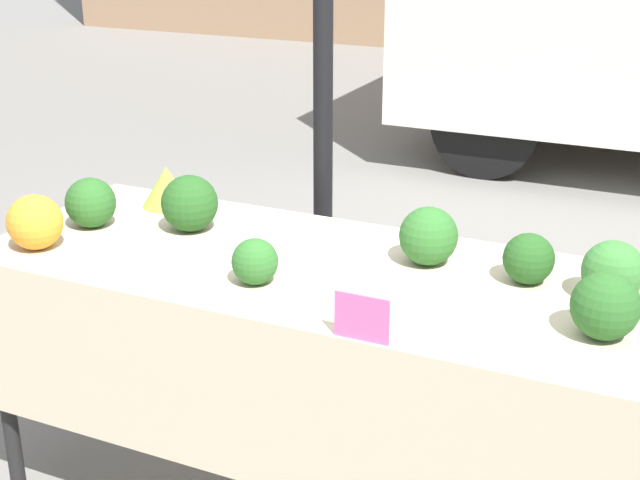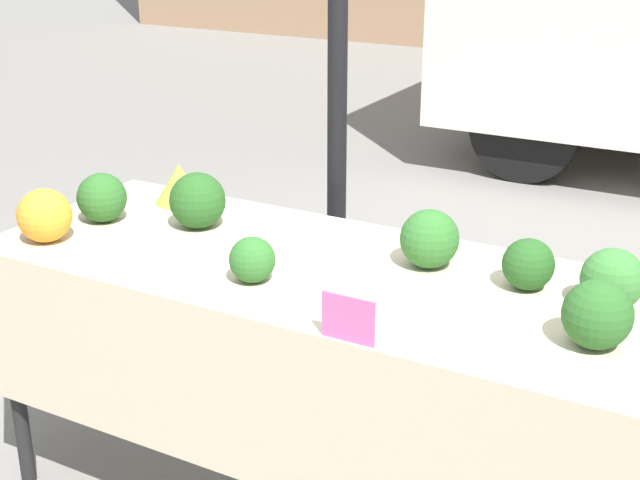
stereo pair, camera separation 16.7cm
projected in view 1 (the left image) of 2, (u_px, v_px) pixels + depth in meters
The scene contains 12 objects.
tent_pole at pixel (323, 128), 3.16m from camera, with size 0.07×0.07×2.20m.
market_table at pixel (310, 310), 2.57m from camera, with size 2.04×0.78×0.87m.
orange_cauliflower at pixel (35, 222), 2.68m from camera, with size 0.17×0.17×0.17m.
romanesco_head at pixel (167, 186), 3.05m from camera, with size 0.17×0.17×0.14m.
broccoli_head_0 at pixel (190, 203), 2.82m from camera, with size 0.18×0.18×0.18m.
broccoli_head_1 at pixel (529, 259), 2.44m from camera, with size 0.14×0.14×0.14m.
broccoli_head_2 at pixel (613, 271), 2.34m from camera, with size 0.16×0.16×0.16m.
broccoli_head_3 at pixel (255, 261), 2.44m from camera, with size 0.13×0.13×0.13m.
broccoli_head_4 at pixel (428, 236), 2.57m from camera, with size 0.17×0.17×0.17m.
broccoli_head_5 at pixel (605, 306), 2.14m from camera, with size 0.17×0.17×0.17m.
broccoli_head_6 at pixel (91, 203), 2.86m from camera, with size 0.16×0.16×0.16m.
price_sign at pixel (362, 318), 2.13m from camera, with size 0.14×0.01×0.12m.
Camera 1 is at (0.99, -2.16, 1.88)m, focal length 50.00 mm.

